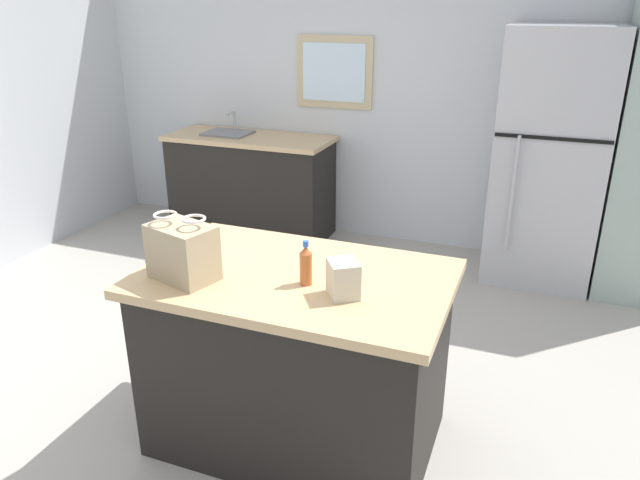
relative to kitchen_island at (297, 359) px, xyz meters
The scene contains 8 objects.
ground 0.57m from the kitchen_island, 138.54° to the left, with size 6.79×6.79×0.00m, color #ADA89E.
back_wall 2.97m from the kitchen_island, 95.51° to the left, with size 5.66×0.13×2.74m.
kitchen_island is the anchor object (origin of this frame).
refrigerator 2.64m from the kitchen_island, 67.51° to the left, with size 0.76×0.72×1.86m.
sink_counter 2.87m from the kitchen_island, 121.59° to the left, with size 1.47×0.61×1.09m.
shopping_bag 0.74m from the kitchen_island, 154.19° to the right, with size 0.32×0.26×0.29m.
small_box 0.59m from the kitchen_island, 24.81° to the right, with size 0.12×0.13×0.15m, color beige.
bottle 0.54m from the kitchen_island, 42.52° to the right, with size 0.05×0.05×0.20m.
Camera 1 is at (1.23, -2.43, 2.02)m, focal length 33.54 mm.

